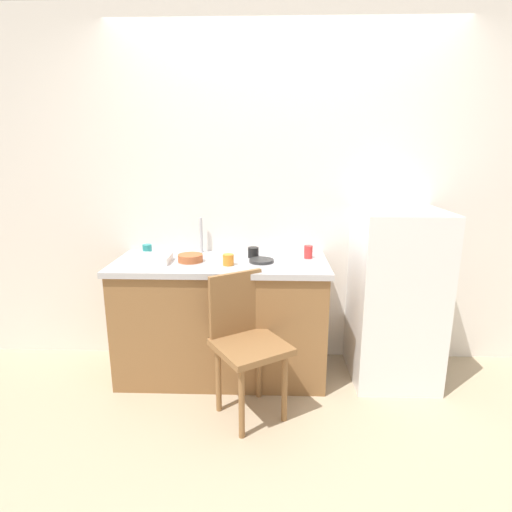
{
  "coord_description": "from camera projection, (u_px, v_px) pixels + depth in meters",
  "views": [
    {
      "loc": [
        -0.1,
        -2.14,
        1.62
      ],
      "look_at": [
        -0.19,
        0.6,
        0.92
      ],
      "focal_mm": 29.0,
      "sensor_mm": 36.0,
      "label": 1
    }
  ],
  "objects": [
    {
      "name": "ground_plane",
      "position": [
        284.0,
        429.0,
        2.47
      ],
      "size": [
        8.0,
        8.0,
        0.0
      ],
      "primitive_type": "plane",
      "color": "tan"
    },
    {
      "name": "terracotta_bowl",
      "position": [
        190.0,
        258.0,
        2.88
      ],
      "size": [
        0.17,
        0.17,
        0.05
      ],
      "primitive_type": "cylinder",
      "color": "#B25B33",
      "rests_on": "countertop"
    },
    {
      "name": "chair",
      "position": [
        246.0,
        339.0,
        2.53
      ],
      "size": [
        0.55,
        0.55,
        0.89
      ],
      "rotation": [
        0.0,
        0.0,
        0.57
      ],
      "color": "olive",
      "rests_on": "ground_plane"
    },
    {
      "name": "cup_orange",
      "position": [
        228.0,
        260.0,
        2.78
      ],
      "size": [
        0.08,
        0.08,
        0.07
      ],
      "primitive_type": "cylinder",
      "color": "orange",
      "rests_on": "countertop"
    },
    {
      "name": "cup_red",
      "position": [
        308.0,
        252.0,
        2.96
      ],
      "size": [
        0.06,
        0.06,
        0.09
      ],
      "primitive_type": "cylinder",
      "color": "red",
      "rests_on": "countertop"
    },
    {
      "name": "dish_tray",
      "position": [
        150.0,
        259.0,
        2.86
      ],
      "size": [
        0.28,
        0.2,
        0.05
      ],
      "primitive_type": "cube",
      "color": "white",
      "rests_on": "countertop"
    },
    {
      "name": "back_wall",
      "position": [
        283.0,
        194.0,
        3.12
      ],
      "size": [
        4.8,
        0.1,
        2.61
      ],
      "primitive_type": "cube",
      "color": "white",
      "rests_on": "ground_plane"
    },
    {
      "name": "cup_teal",
      "position": [
        147.0,
        250.0,
        3.06
      ],
      "size": [
        0.07,
        0.07,
        0.08
      ],
      "primitive_type": "cylinder",
      "color": "teal",
      "rests_on": "countertop"
    },
    {
      "name": "cup_black",
      "position": [
        253.0,
        252.0,
        2.98
      ],
      "size": [
        0.08,
        0.08,
        0.07
      ],
      "primitive_type": "cylinder",
      "color": "black",
      "rests_on": "countertop"
    },
    {
      "name": "refrigerator",
      "position": [
        395.0,
        297.0,
        2.92
      ],
      "size": [
        0.57,
        0.6,
        1.23
      ],
      "primitive_type": "cube",
      "color": "white",
      "rests_on": "ground_plane"
    },
    {
      "name": "hotplate",
      "position": [
        261.0,
        261.0,
        2.86
      ],
      "size": [
        0.17,
        0.17,
        0.02
      ],
      "primitive_type": "cylinder",
      "color": "#2D2D2D",
      "rests_on": "countertop"
    },
    {
      "name": "cabinet_base",
      "position": [
        222.0,
        321.0,
        3.01
      ],
      "size": [
        1.46,
        0.6,
        0.83
      ],
      "primitive_type": "cube",
      "color": "olive",
      "rests_on": "ground_plane"
    },
    {
      "name": "faucet",
      "position": [
        201.0,
        235.0,
        3.11
      ],
      "size": [
        0.02,
        0.02,
        0.27
      ],
      "primitive_type": "cylinder",
      "color": "#B7B7BC",
      "rests_on": "countertop"
    },
    {
      "name": "countertop",
      "position": [
        221.0,
        264.0,
        2.9
      ],
      "size": [
        1.5,
        0.64,
        0.04
      ],
      "primitive_type": "cube",
      "color": "#B7B7BC",
      "rests_on": "cabinet_base"
    }
  ]
}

